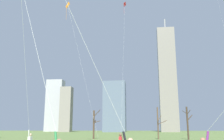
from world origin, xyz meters
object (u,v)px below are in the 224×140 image
distant_kite_drifting_right_orange (70,14)px  bare_tree_center (188,122)px  kite_flyer_midfield_left_blue (100,85)px  bare_tree_rightmost (158,123)px  kite_flyer_midfield_right_purple (42,83)px  kite_flyer_far_back_teal (26,86)px  distant_kite_drifting_left_red (124,15)px  bare_tree_right_of_center (94,124)px

distant_kite_drifting_right_orange → bare_tree_center: 28.20m
kite_flyer_midfield_left_blue → distant_kite_drifting_right_orange: distant_kite_drifting_right_orange is taller
distant_kite_drifting_right_orange → bare_tree_rightmost: distant_kite_drifting_right_orange is taller
kite_flyer_midfield_right_purple → distant_kite_drifting_right_orange: 23.15m
kite_flyer_midfield_right_purple → kite_flyer_far_back_teal: 8.74m
kite_flyer_midfield_right_purple → bare_tree_rightmost: size_ratio=2.12×
kite_flyer_midfield_left_blue → distant_kite_drifting_left_red: size_ratio=0.62×
kite_flyer_midfield_left_blue → bare_tree_rightmost: kite_flyer_midfield_left_blue is taller
distant_kite_drifting_left_red → bare_tree_right_of_center: size_ratio=4.13×
kite_flyer_far_back_teal → bare_tree_right_of_center: 31.84m
kite_flyer_far_back_teal → distant_kite_drifting_left_red: bearing=74.2°
kite_flyer_far_back_teal → kite_flyer_midfield_right_purple: bearing=-60.9°
kite_flyer_midfield_right_purple → bare_tree_center: size_ratio=2.14×
kite_flyer_midfield_right_purple → kite_flyer_midfield_left_blue: (2.32, -0.01, -0.14)m
distant_kite_drifting_right_orange → distant_kite_drifting_left_red: distant_kite_drifting_left_red is taller
distant_kite_drifting_right_orange → kite_flyer_midfield_right_purple: bearing=-76.1°
distant_kite_drifting_left_red → kite_flyer_midfield_right_purple: bearing=-93.3°
bare_tree_right_of_center → kite_flyer_far_back_teal: bearing=-88.3°
kite_flyer_midfield_left_blue → distant_kite_drifting_left_red: (-0.72, 28.13, 16.03)m
distant_kite_drifting_right_orange → bare_tree_center: size_ratio=3.10×
distant_kite_drifting_right_orange → distant_kite_drifting_left_red: bearing=55.0°
kite_flyer_midfield_left_blue → bare_tree_rightmost: (4.60, 38.46, -0.64)m
kite_flyer_far_back_teal → distant_kite_drifting_left_red: (5.81, 20.55, 14.71)m
distant_kite_drifting_right_orange → kite_flyer_far_back_teal: bearing=-87.4°
kite_flyer_midfield_right_purple → kite_flyer_midfield_left_blue: kite_flyer_midfield_left_blue is taller
kite_flyer_far_back_teal → bare_tree_right_of_center: (-0.94, 31.75, -2.11)m
distant_kite_drifting_left_red → bare_tree_center: 21.82m
distant_kite_drifting_right_orange → kite_flyer_midfield_left_blue: bearing=-69.7°
distant_kite_drifting_left_red → kite_flyer_far_back_teal: bearing=-105.8°
kite_flyer_midfield_right_purple → kite_flyer_far_back_teal: bearing=119.1°
bare_tree_rightmost → distant_kite_drifting_right_orange: bearing=-121.0°
bare_tree_center → bare_tree_rightmost: size_ratio=0.99×
kite_flyer_midfield_right_purple → bare_tree_center: 39.54m
distant_kite_drifting_left_red → bare_tree_center: distant_kite_drifting_left_red is taller
kite_flyer_midfield_right_purple → distant_kite_drifting_left_red: size_ratio=0.55×
distant_kite_drifting_left_red → bare_tree_rightmost: distant_kite_drifting_left_red is taller
kite_flyer_far_back_teal → bare_tree_right_of_center: size_ratio=3.37×
kite_flyer_midfield_left_blue → kite_flyer_far_back_teal: size_ratio=0.77×
kite_flyer_far_back_teal → bare_tree_center: bearing=61.6°
kite_flyer_far_back_teal → distant_kite_drifting_right_orange: (-0.52, 11.49, 11.06)m
kite_flyer_midfield_right_purple → kite_flyer_far_back_teal: kite_flyer_far_back_teal is taller
bare_tree_right_of_center → bare_tree_rightmost: bare_tree_rightmost is taller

